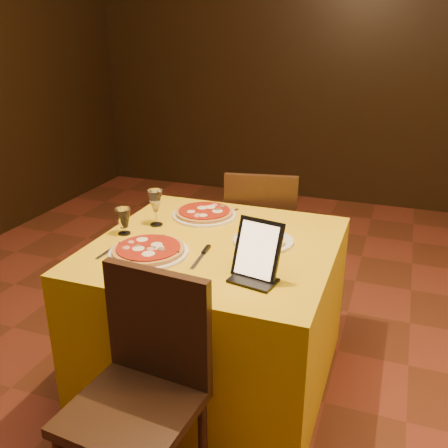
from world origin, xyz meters
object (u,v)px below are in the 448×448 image
(pizza_near, at_px, (149,251))
(main_table, at_px, (216,312))
(chair_main_far, at_px, (262,236))
(pizza_far, at_px, (204,214))
(tablet, at_px, (257,249))
(wine_glass, at_px, (156,208))
(water_glass, at_px, (124,221))
(chair_main_near, at_px, (132,410))

(pizza_near, bearing_deg, main_table, 42.59)
(chair_main_far, height_order, pizza_far, chair_main_far)
(main_table, height_order, pizza_near, pizza_near)
(pizza_far, xyz_separation_m, tablet, (0.46, -0.56, 0.10))
(main_table, xyz_separation_m, chair_main_far, (0.00, 0.82, 0.08))
(wine_glass, distance_m, water_glass, 0.19)
(main_table, bearing_deg, water_glass, -173.73)
(pizza_far, bearing_deg, wine_glass, -132.06)
(tablet, bearing_deg, pizza_far, 140.39)
(wine_glass, bearing_deg, chair_main_far, 63.13)
(chair_main_near, distance_m, pizza_far, 1.18)
(wine_glass, bearing_deg, pizza_near, -68.42)
(main_table, height_order, tablet, tablet)
(wine_glass, bearing_deg, pizza_far, 47.94)
(water_glass, relative_size, tablet, 0.53)
(chair_main_near, height_order, wine_glass, wine_glass)
(chair_main_far, xyz_separation_m, tablet, (0.28, -1.08, 0.41))
(chair_main_far, bearing_deg, chair_main_near, 79.72)
(water_glass, bearing_deg, tablet, -15.51)
(main_table, height_order, wine_glass, wine_glass)
(chair_main_near, relative_size, tablet, 3.73)
(chair_main_far, bearing_deg, water_glass, 52.12)
(pizza_near, bearing_deg, pizza_far, 84.22)
(chair_main_near, xyz_separation_m, chair_main_far, (0.00, 1.63, 0.00))
(pizza_near, distance_m, wine_glass, 0.36)
(water_glass, xyz_separation_m, tablet, (0.73, -0.20, 0.06))
(chair_main_far, height_order, tablet, tablet)
(chair_main_near, bearing_deg, water_glass, 125.72)
(pizza_far, bearing_deg, pizza_near, -95.78)
(main_table, distance_m, water_glass, 0.64)
(chair_main_far, bearing_deg, tablet, 94.15)
(tablet, bearing_deg, chair_main_near, -105.20)
(chair_main_near, bearing_deg, main_table, 94.86)
(pizza_far, bearing_deg, tablet, -50.74)
(chair_main_near, relative_size, wine_glass, 4.79)
(pizza_far, relative_size, wine_glass, 1.78)
(tablet, bearing_deg, pizza_near, -173.09)
(main_table, relative_size, chair_main_near, 1.21)
(wine_glass, bearing_deg, tablet, -29.44)
(chair_main_near, xyz_separation_m, pizza_far, (-0.18, 1.12, 0.31))
(water_glass, bearing_deg, chair_main_far, 62.41)
(chair_main_far, height_order, water_glass, chair_main_far)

